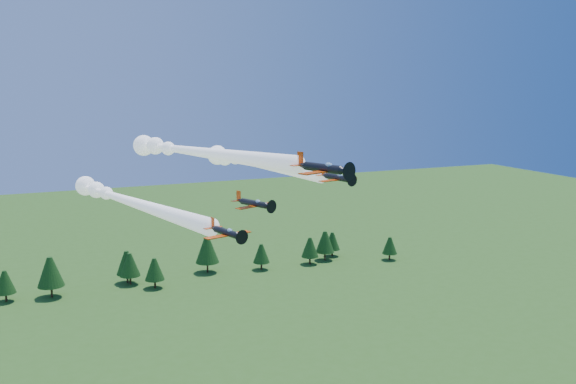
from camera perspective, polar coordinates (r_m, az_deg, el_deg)
name	(u,v)px	position (r m, az deg, el deg)	size (l,w,h in m)	color
plane_lead	(197,152)	(103.53, -8.10, 3.57)	(21.43, 48.08, 3.70)	black
plane_left	(127,200)	(110.78, -14.12, -0.72)	(18.33, 52.40, 3.70)	black
plane_right	(252,162)	(112.76, -3.21, 2.68)	(12.68, 40.02, 3.70)	black
plane_slot	(254,203)	(92.69, -3.01, -1.02)	(6.78, 7.62, 2.42)	black
treeline	(117,264)	(200.93, -14.99, -6.21)	(173.07, 20.47, 11.94)	#382314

